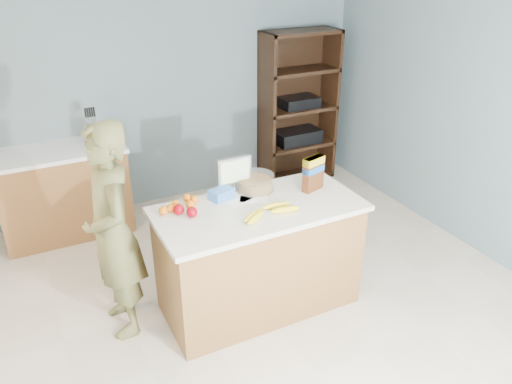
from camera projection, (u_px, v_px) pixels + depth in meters
name	position (u px, v px, depth m)	size (l,w,h in m)	color
floor	(276.00, 325.00, 3.88)	(4.50, 5.00, 0.02)	beige
walls	(281.00, 122.00, 3.14)	(4.52, 5.02, 2.51)	slate
counter_peninsula	(259.00, 261.00, 3.93)	(1.56, 0.76, 0.90)	brown
back_cabinet	(64.00, 192.00, 4.95)	(1.24, 0.62, 0.90)	brown
shelving_unit	(296.00, 110.00, 5.99)	(0.90, 0.40, 1.80)	black
person	(113.00, 233.00, 3.53)	(0.60, 0.39, 1.64)	brown
knife_block	(93.00, 135.00, 4.77)	(0.12, 0.10, 0.31)	tan
envelopes	(247.00, 200.00, 3.81)	(0.35, 0.23, 0.00)	white
bananas	(268.00, 212.00, 3.59)	(0.47, 0.21, 0.05)	yellow
apples	(185.00, 211.00, 3.57)	(0.15, 0.16, 0.08)	#90020D
oranges	(180.00, 205.00, 3.67)	(0.33, 0.19, 0.06)	orange
blue_carton	(221.00, 194.00, 3.82)	(0.18, 0.12, 0.08)	blue
salad_bowl	(255.00, 183.00, 3.94)	(0.30, 0.30, 0.13)	#267219
tv	(234.00, 172.00, 3.89)	(0.28, 0.12, 0.28)	silver
cereal_box	(313.00, 171.00, 3.90)	(0.20, 0.12, 0.28)	#592B14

